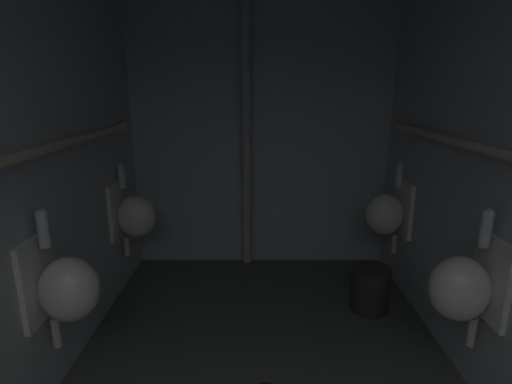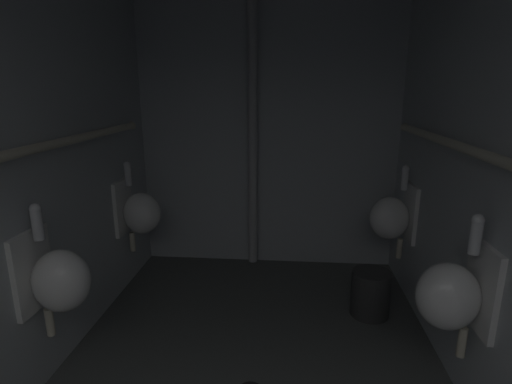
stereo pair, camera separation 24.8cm
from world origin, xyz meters
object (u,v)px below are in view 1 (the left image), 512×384
object	(u,v)px
urinal_left_mid	(64,287)
standpipe_back_wall	(245,139)
urinal_left_far	(133,215)
urinal_right_mid	(462,286)
urinal_right_far	(386,213)
waste_bin	(369,288)

from	to	relation	value
urinal_left_mid	standpipe_back_wall	bearing A→B (deg)	62.45
urinal_left_mid	standpipe_back_wall	distance (m)	1.97
urinal_left_mid	standpipe_back_wall	world-z (taller)	standpipe_back_wall
urinal_left_far	urinal_right_mid	size ratio (longest dim) A/B	1.00
urinal_right_far	urinal_left_far	bearing A→B (deg)	-178.68
standpipe_back_wall	urinal_right_far	bearing A→B (deg)	-22.06
urinal_right_mid	standpipe_back_wall	size ratio (longest dim) A/B	0.33
urinal_right_far	standpipe_back_wall	distance (m)	1.34
waste_bin	standpipe_back_wall	bearing A→B (deg)	139.51
urinal_right_far	standpipe_back_wall	bearing A→B (deg)	157.94
urinal_left_far	urinal_right_mid	world-z (taller)	same
urinal_right_mid	standpipe_back_wall	world-z (taller)	standpipe_back_wall
waste_bin	urinal_left_far	bearing A→B (deg)	170.73
urinal_right_far	waste_bin	xyz separation A→B (m)	(-0.19, -0.34, -0.48)
urinal_left_mid	urinal_right_far	bearing A→B (deg)	31.25
waste_bin	urinal_right_mid	bearing A→B (deg)	-77.40
urinal_left_far	standpipe_back_wall	size ratio (longest dim) A/B	0.33
urinal_left_mid	urinal_right_mid	world-z (taller)	same
urinal_left_mid	urinal_left_far	size ratio (longest dim) A/B	1.00
urinal_right_mid	standpipe_back_wall	distance (m)	2.09
urinal_left_mid	urinal_left_far	xyz separation A→B (m)	(0.00, 1.18, 0.00)
urinal_left_mid	urinal_right_mid	distance (m)	2.01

